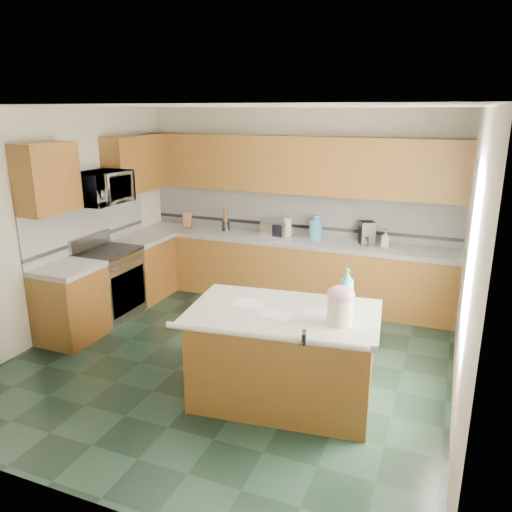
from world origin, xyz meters
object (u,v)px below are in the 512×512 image
at_px(island_top, 284,313).
at_px(toaster_oven, 274,229).
at_px(island_base, 283,359).
at_px(coffee_maker, 367,233).
at_px(treat_jar, 340,311).
at_px(soap_bottle_island, 347,288).
at_px(knife_block, 187,220).

xyz_separation_m(island_top, toaster_oven, (-1.04, 2.61, 0.14)).
height_order(island_base, coffee_maker, coffee_maker).
bearing_deg(island_top, treat_jar, -16.66).
relative_size(treat_jar, coffee_maker, 0.73).
bearing_deg(soap_bottle_island, coffee_maker, 77.14).
xyz_separation_m(treat_jar, knife_block, (-3.00, 2.70, -0.00)).
relative_size(soap_bottle_island, knife_block, 1.57).
distance_m(treat_jar, coffee_maker, 2.74).
distance_m(treat_jar, toaster_oven, 3.13).
distance_m(island_top, soap_bottle_island, 0.63).
bearing_deg(toaster_oven, knife_block, 167.25).
bearing_deg(soap_bottle_island, knife_block, 124.17).
bearing_deg(treat_jar, toaster_oven, 114.42).
height_order(island_top, treat_jar, treat_jar).
bearing_deg(knife_block, soap_bottle_island, -60.21).
height_order(knife_block, toaster_oven, knife_block).
distance_m(island_top, treat_jar, 0.56).
xyz_separation_m(island_top, knife_block, (-2.47, 2.61, 0.14)).
relative_size(treat_jar, toaster_oven, 0.62).
height_order(soap_bottle_island, knife_block, soap_bottle_island).
distance_m(island_base, knife_block, 3.64).
height_order(island_base, treat_jar, treat_jar).
relative_size(island_base, soap_bottle_island, 4.53).
distance_m(island_base, soap_bottle_island, 0.90).
distance_m(toaster_oven, coffee_maker, 1.33).
height_order(treat_jar, toaster_oven, treat_jar).
bearing_deg(knife_block, toaster_oven, -22.70).
height_order(island_base, island_top, island_top).
distance_m(island_base, treat_jar, 0.81).
relative_size(treat_jar, soap_bottle_island, 0.64).
height_order(toaster_oven, coffee_maker, coffee_maker).
xyz_separation_m(soap_bottle_island, toaster_oven, (-1.54, 2.28, -0.07)).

